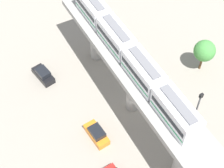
# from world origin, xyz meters

# --- Properties ---
(ground_plane) EXTENTS (120.00, 120.00, 0.00)m
(ground_plane) POSITION_xyz_m (0.00, 0.00, 0.00)
(ground_plane) COLOR gray
(viaduct) EXTENTS (5.20, 35.80, 8.28)m
(viaduct) POSITION_xyz_m (0.00, 0.00, 6.42)
(viaduct) COLOR #999691
(viaduct) RESTS_ON ground
(train) EXTENTS (2.64, 27.45, 3.24)m
(train) POSITION_xyz_m (0.00, -1.66, 9.82)
(train) COLOR white
(train) RESTS_ON viaduct
(parked_car_orange) EXTENTS (2.16, 4.34, 1.76)m
(parked_car_orange) POSITION_xyz_m (6.93, 2.06, 0.74)
(parked_car_orange) COLOR orange
(parked_car_orange) RESTS_ON ground
(parked_car_black) EXTENTS (2.52, 4.45, 1.76)m
(parked_car_black) POSITION_xyz_m (9.44, -11.49, 0.74)
(parked_car_black) COLOR black
(parked_car_black) RESTS_ON ground
(tree_near_viaduct) EXTENTS (3.38, 3.38, 5.72)m
(tree_near_viaduct) POSITION_xyz_m (-13.45, -1.29, 4.00)
(tree_near_viaduct) COLOR brown
(tree_near_viaduct) RESTS_ON ground
(signal_post) EXTENTS (0.44, 0.28, 10.88)m
(signal_post) POSITION_xyz_m (-3.40, 8.64, 5.97)
(signal_post) COLOR #4C4C51
(signal_post) RESTS_ON ground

